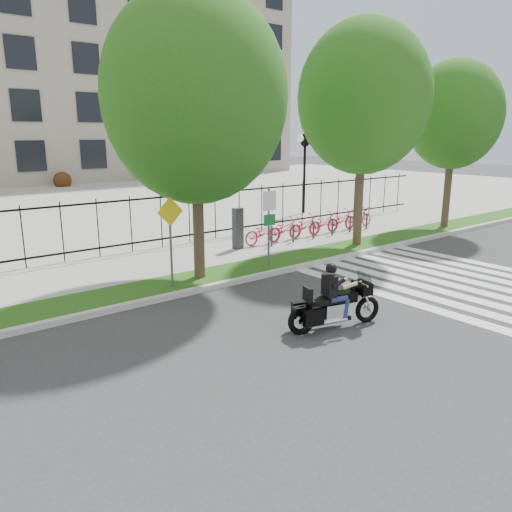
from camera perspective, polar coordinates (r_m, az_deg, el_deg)
ground at (r=12.01m, az=10.89°, el=-7.33°), size 120.00×120.00×0.00m
curb at (r=14.80m, az=-1.21°, el=-2.66°), size 60.00×0.20×0.15m
grass_verge at (r=15.46m, az=-3.13°, el=-1.95°), size 60.00×1.50×0.15m
sidewalk at (r=17.49m, az=-7.91°, el=-0.18°), size 60.00×3.50×0.15m
plaza at (r=33.57m, az=-23.60°, el=5.51°), size 80.00×34.00×0.10m
crosswalk_stripes at (r=15.83m, az=22.37°, el=-2.89°), size 5.70×8.00×0.01m
iron_fence at (r=18.76m, az=-10.78°, el=4.03°), size 30.00×0.06×2.00m
lamp_post_right at (r=26.74m, az=5.60°, el=11.54°), size 1.06×0.70×4.25m
street_tree_1 at (r=14.31m, az=-7.01°, el=17.59°), size 5.08×5.08×8.02m
street_tree_2 at (r=19.03m, az=12.22°, el=17.25°), size 4.74×4.74×8.09m
street_tree_3 at (r=23.99m, az=21.72°, el=14.74°), size 4.06×4.06×7.23m
bike_share_station at (r=20.75m, az=6.53°, el=3.61°), size 7.74×0.84×1.50m
sign_pole_regulatory at (r=15.59m, az=1.52°, el=4.48°), size 0.50×0.09×2.50m
sign_pole_warning at (r=13.64m, az=-9.74°, el=2.92°), size 0.78×0.09×2.49m
motorcycle_rider at (r=11.34m, az=9.02°, el=-5.23°), size 2.33×1.03×1.84m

